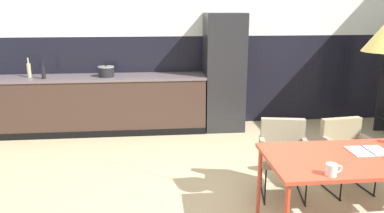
% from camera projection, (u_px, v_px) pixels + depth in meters
% --- Properties ---
extents(back_wall_splashback_dark, '(7.05, 0.12, 1.47)m').
position_uv_depth(back_wall_splashback_dark, '(207.00, 80.00, 6.36)').
color(back_wall_splashback_dark, black).
rests_on(back_wall_splashback_dark, ground).
extents(kitchen_counter, '(3.30, 0.63, 0.89)m').
position_uv_depth(kitchen_counter, '(100.00, 104.00, 5.92)').
color(kitchen_counter, '#3C2A22').
rests_on(kitchen_counter, ground).
extents(refrigerator_column, '(0.61, 0.60, 1.84)m').
position_uv_depth(refrigerator_column, '(224.00, 72.00, 5.99)').
color(refrigerator_column, '#232326').
rests_on(refrigerator_column, ground).
extents(dining_table, '(1.82, 0.80, 0.73)m').
position_uv_depth(dining_table, '(375.00, 161.00, 3.12)').
color(dining_table, '#D3452C').
rests_on(dining_table, ground).
extents(armchair_far_side, '(0.54, 0.52, 0.76)m').
position_uv_depth(armchair_far_side, '(346.00, 145.00, 4.03)').
color(armchair_far_side, gray).
rests_on(armchair_far_side, ground).
extents(armchair_corner_seat, '(0.56, 0.55, 0.79)m').
position_uv_depth(armchair_corner_seat, '(284.00, 148.00, 3.90)').
color(armchair_corner_seat, gray).
rests_on(armchair_corner_seat, ground).
extents(open_book, '(0.31, 0.23, 0.02)m').
position_uv_depth(open_book, '(368.00, 151.00, 3.20)').
color(open_book, white).
rests_on(open_book, dining_table).
extents(mug_glass_clear, '(0.13, 0.08, 0.09)m').
position_uv_depth(mug_glass_clear, '(332.00, 170.00, 2.74)').
color(mug_glass_clear, white).
rests_on(mug_glass_clear, dining_table).
extents(cooking_pot, '(0.25, 0.25, 0.18)m').
position_uv_depth(cooking_pot, '(106.00, 72.00, 5.75)').
color(cooking_pot, black).
rests_on(cooking_pot, kitchen_counter).
extents(bottle_wine_green, '(0.06, 0.06, 0.30)m').
position_uv_depth(bottle_wine_green, '(29.00, 70.00, 5.70)').
color(bottle_wine_green, tan).
rests_on(bottle_wine_green, kitchen_counter).
extents(bottle_spice_small, '(0.06, 0.06, 0.25)m').
position_uv_depth(bottle_spice_small, '(43.00, 72.00, 5.57)').
color(bottle_spice_small, black).
rests_on(bottle_spice_small, kitchen_counter).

